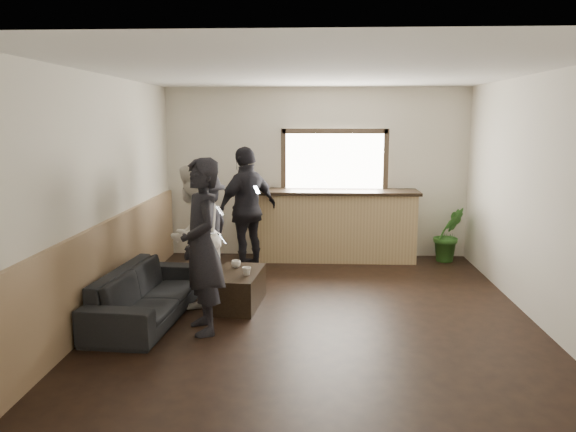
# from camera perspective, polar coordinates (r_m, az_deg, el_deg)

# --- Properties ---
(ground) EXTENTS (5.00, 6.00, 0.01)m
(ground) POSITION_cam_1_polar(r_m,az_deg,el_deg) (6.74, 2.79, -10.00)
(ground) COLOR black
(room_shell) EXTENTS (5.01, 6.01, 2.80)m
(room_shell) POSITION_cam_1_polar(r_m,az_deg,el_deg) (6.43, -3.68, 2.51)
(room_shell) COLOR silver
(room_shell) RESTS_ON ground
(bar_counter) EXTENTS (2.70, 0.68, 2.13)m
(bar_counter) POSITION_cam_1_polar(r_m,az_deg,el_deg) (9.19, 4.70, -0.51)
(bar_counter) COLOR tan
(bar_counter) RESTS_ON ground
(sofa) EXTENTS (0.94, 2.06, 0.58)m
(sofa) POSITION_cam_1_polar(r_m,az_deg,el_deg) (6.75, -14.09, -7.66)
(sofa) COLOR black
(sofa) RESTS_ON ground
(coffee_table) EXTENTS (0.62, 1.00, 0.42)m
(coffee_table) POSITION_cam_1_polar(r_m,az_deg,el_deg) (7.03, -5.10, -7.36)
(coffee_table) COLOR black
(coffee_table) RESTS_ON ground
(cup_a) EXTENTS (0.14, 0.14, 0.09)m
(cup_a) POSITION_cam_1_polar(r_m,az_deg,el_deg) (7.17, -5.30, -4.87)
(cup_a) COLOR silver
(cup_a) RESTS_ON coffee_table
(cup_b) EXTENTS (0.13, 0.13, 0.10)m
(cup_b) POSITION_cam_1_polar(r_m,az_deg,el_deg) (6.81, -4.23, -5.61)
(cup_b) COLOR silver
(cup_b) RESTS_ON coffee_table
(potted_plant) EXTENTS (0.57, 0.50, 0.89)m
(potted_plant) POSITION_cam_1_polar(r_m,az_deg,el_deg) (9.43, 16.01, -1.81)
(potted_plant) COLOR #2D6623
(potted_plant) RESTS_ON ground
(person_a) EXTENTS (0.69, 0.81, 1.89)m
(person_a) POSITION_cam_1_polar(r_m,az_deg,el_deg) (6.05, -8.73, -3.09)
(person_a) COLOR black
(person_a) RESTS_ON ground
(person_b) EXTENTS (0.89, 1.02, 1.77)m
(person_b) POSITION_cam_1_polar(r_m,az_deg,el_deg) (6.95, -9.57, -1.95)
(person_b) COLOR silver
(person_b) RESTS_ON ground
(person_c) EXTENTS (0.83, 1.14, 1.59)m
(person_c) POSITION_cam_1_polar(r_m,az_deg,el_deg) (7.68, -8.38, -1.47)
(person_c) COLOR black
(person_c) RESTS_ON ground
(person_d) EXTENTS (1.08, 1.13, 1.88)m
(person_d) POSITION_cam_1_polar(r_m,az_deg,el_deg) (8.50, -4.16, 0.72)
(person_d) COLOR black
(person_d) RESTS_ON ground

